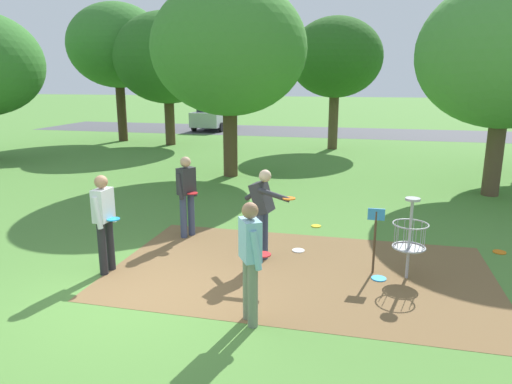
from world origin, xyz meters
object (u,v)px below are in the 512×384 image
(tree_mid_center, at_px, (507,54))
(parked_car_leftmost, at_px, (214,115))
(tree_mid_left, at_px, (229,49))
(player_throwing, at_px, (250,256))
(frisbee_near_basket, at_px, (379,278))
(frisbee_by_tee, at_px, (499,252))
(player_waiting_right, at_px, (263,209))
(frisbee_far_right, at_px, (316,226))
(disc_golf_basket, at_px, (406,235))
(frisbee_scattered_a, at_px, (298,250))
(tree_near_left, at_px, (167,58))
(tree_far_right, at_px, (336,58))
(player_waiting_left, at_px, (187,192))
(player_foreground_watching, at_px, (104,218))
(tree_far_left, at_px, (117,46))

(tree_mid_center, distance_m, parked_car_leftmost, 20.07)
(tree_mid_left, bearing_deg, parked_car_leftmost, 110.53)
(player_throwing, relative_size, frisbee_near_basket, 6.85)
(frisbee_by_tee, bearing_deg, tree_mid_center, 79.51)
(frisbee_by_tee, height_order, parked_car_leftmost, parked_car_leftmost)
(player_throwing, height_order, frisbee_by_tee, player_throwing)
(player_waiting_right, xyz_separation_m, tree_mid_center, (5.26, 6.36, 2.92))
(parked_car_leftmost, bearing_deg, frisbee_far_right, -65.26)
(disc_golf_basket, distance_m, frisbee_far_right, 3.08)
(frisbee_scattered_a, bearing_deg, parked_car_leftmost, 112.60)
(tree_near_left, bearing_deg, tree_far_right, 3.22)
(player_throwing, bearing_deg, tree_far_right, 90.60)
(disc_golf_basket, height_order, player_throwing, player_throwing)
(frisbee_scattered_a, height_order, tree_mid_left, tree_mid_left)
(player_waiting_left, bearing_deg, tree_mid_left, 98.29)
(disc_golf_basket, height_order, player_foreground_watching, player_foreground_watching)
(player_waiting_left, xyz_separation_m, frisbee_by_tee, (6.19, 0.50, -0.96))
(disc_golf_basket, distance_m, parked_car_leftmost, 23.74)
(disc_golf_basket, height_order, parked_car_leftmost, parked_car_leftmost)
(player_foreground_watching, height_order, frisbee_scattered_a, player_foreground_watching)
(tree_mid_left, distance_m, tree_mid_center, 8.06)
(frisbee_scattered_a, relative_size, tree_mid_center, 0.04)
(disc_golf_basket, bearing_deg, tree_far_right, 99.02)
(frisbee_scattered_a, height_order, tree_far_left, tree_far_left)
(tree_far_right, bearing_deg, frisbee_scattered_a, -88.26)
(frisbee_scattered_a, relative_size, tree_far_left, 0.03)
(disc_golf_basket, relative_size, tree_near_left, 0.22)
(tree_mid_center, bearing_deg, frisbee_far_right, -137.90)
(player_waiting_left, xyz_separation_m, frisbee_near_basket, (3.91, -1.30, -0.96))
(player_waiting_left, distance_m, frisbee_far_right, 3.04)
(frisbee_by_tee, distance_m, tree_mid_left, 10.05)
(frisbee_far_right, xyz_separation_m, parked_car_leftmost, (-8.70, 18.88, 0.91))
(player_foreground_watching, distance_m, frisbee_near_basket, 4.73)
(player_foreground_watching, relative_size, tree_far_right, 0.29)
(frisbee_near_basket, height_order, tree_far_left, tree_far_left)
(player_waiting_right, xyz_separation_m, tree_far_left, (-10.95, 14.70, 3.87))
(frisbee_by_tee, relative_size, tree_far_right, 0.04)
(player_waiting_left, bearing_deg, tree_far_right, 81.54)
(frisbee_by_tee, xyz_separation_m, tree_far_right, (-4.20, 12.90, 4.14))
(player_waiting_left, bearing_deg, player_throwing, -55.66)
(parked_car_leftmost, bearing_deg, player_waiting_left, -73.11)
(disc_golf_basket, xyz_separation_m, tree_mid_left, (-5.21, 7.40, 3.42))
(disc_golf_basket, distance_m, player_waiting_right, 2.48)
(player_foreground_watching, bearing_deg, parked_car_leftmost, 103.81)
(player_throwing, height_order, parked_car_leftmost, parked_car_leftmost)
(tree_near_left, relative_size, parked_car_leftmost, 1.50)
(tree_near_left, bearing_deg, parked_car_leftmost, 90.63)
(disc_golf_basket, relative_size, tree_mid_center, 0.23)
(disc_golf_basket, xyz_separation_m, player_waiting_left, (-4.30, 1.14, 0.21))
(frisbee_near_basket, height_order, frisbee_far_right, same)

